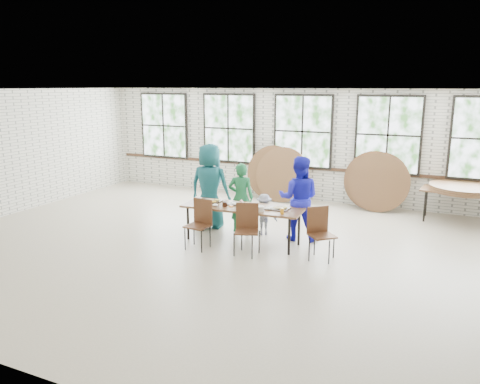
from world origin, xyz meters
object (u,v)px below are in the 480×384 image
Objects in this scene: chair_near_left at (200,219)px; storage_table at (463,193)px; dining_table at (242,209)px; chair_near_right at (247,224)px.

chair_near_left is 6.08m from storage_table.
storage_table is (4.61, 3.96, 0.13)m from chair_near_left.
chair_near_left is at bearing -138.02° from dining_table.
chair_near_right is 0.51× the size of storage_table.
chair_near_right is (0.95, 0.08, 0.00)m from chair_near_left.
storage_table is at bearing 25.61° from chair_near_right.
chair_near_left is at bearing -133.56° from storage_table.
chair_near_left reaches higher than dining_table.
chair_near_left is (-0.62, -0.61, -0.13)m from dining_table.
storage_table is at bearing 37.17° from dining_table.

